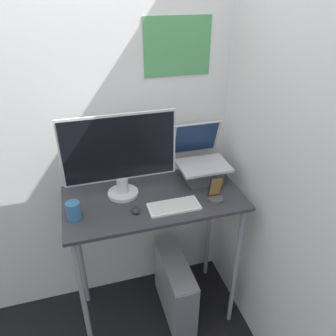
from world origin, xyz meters
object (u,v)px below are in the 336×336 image
Objects in this scene: computer_tower at (175,287)px; laptop at (202,166)px; monitor at (120,156)px; keyboard at (174,206)px; cell_phone at (216,194)px; mouse at (135,210)px.

laptop is at bearing 35.10° from computer_tower.
monitor reaches higher than keyboard.
laptop is at bearing 87.41° from cell_phone.
mouse is at bearing -163.83° from computer_tower.
cell_phone is at bearing 0.07° from keyboard.
monitor reaches higher than mouse.
computer_tower is (0.26, 0.07, -0.78)m from mouse.
mouse is 0.46m from cell_phone.
computer_tower is (0.29, -0.12, -1.02)m from monitor.
keyboard is 0.21m from mouse.
cell_phone is at bearing -24.37° from computer_tower.
mouse reaches higher than keyboard.
monitor is 2.22× the size of keyboard.
laptop is at bearing 43.30° from keyboard.
laptop is at bearing 3.86° from monitor.
keyboard is (-0.26, -0.24, -0.08)m from laptop.
mouse is at bearing 177.74° from cell_phone.
laptop reaches higher than cell_phone.
computer_tower is (0.04, 0.09, -0.77)m from keyboard.
keyboard is at bearing -4.96° from mouse.
keyboard reaches higher than computer_tower.
cell_phone reaches higher than mouse.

